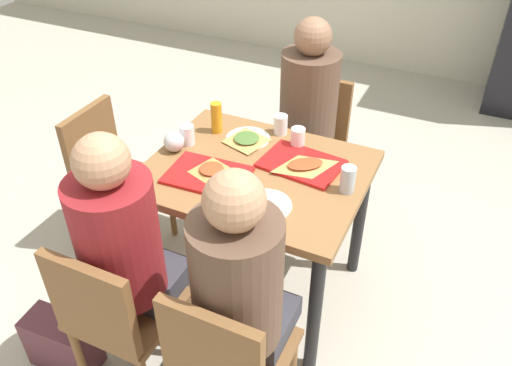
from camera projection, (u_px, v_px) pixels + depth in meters
name	position (u px, v px, depth m)	size (l,w,h in m)	color
ground_plane	(256.00, 286.00, 2.85)	(10.00, 10.00, 0.02)	#B2AD9E
main_table	(256.00, 189.00, 2.45)	(1.00, 0.81, 0.77)	olive
chair_near_left	(114.00, 314.00, 2.05)	(0.40, 0.40, 0.86)	brown
chair_near_right	(226.00, 360.00, 1.88)	(0.40, 0.40, 0.86)	brown
chair_far_side	(312.00, 138.00, 3.12)	(0.40, 0.40, 0.86)	brown
chair_left_end	(110.00, 171.00, 2.84)	(0.40, 0.40, 0.86)	brown
person_in_red	(126.00, 246.00, 2.01)	(0.32, 0.42, 1.27)	#383842
person_in_brown_jacket	(242.00, 287.00, 1.84)	(0.32, 0.42, 1.27)	#383842
person_far_side	(306.00, 112.00, 2.87)	(0.32, 0.42, 1.27)	#383842
tray_red_near	(207.00, 175.00, 2.33)	(0.36, 0.26, 0.02)	red
tray_red_far	(301.00, 164.00, 2.41)	(0.36, 0.26, 0.02)	red
paper_plate_center	(248.00, 138.00, 2.59)	(0.22, 0.22, 0.01)	white
paper_plate_near_edge	(266.00, 205.00, 2.17)	(0.22, 0.22, 0.01)	white
pizza_slice_a	(212.00, 170.00, 2.34)	(0.21, 0.21, 0.02)	#C68C47
pizza_slice_b	(305.00, 165.00, 2.37)	(0.27, 0.26, 0.02)	tan
pizza_slice_c	(247.00, 139.00, 2.56)	(0.25, 0.25, 0.02)	tan
plastic_cup_a	(281.00, 125.00, 2.61)	(0.07, 0.07, 0.10)	white
plastic_cup_b	(225.00, 205.00, 2.09)	(0.07, 0.07, 0.10)	white
plastic_cup_c	(187.00, 135.00, 2.53)	(0.07, 0.07, 0.10)	white
plastic_cup_d	(298.00, 138.00, 2.51)	(0.07, 0.07, 0.10)	white
soda_can	(348.00, 179.00, 2.22)	(0.07, 0.07, 0.12)	#B7BCC6
condiment_bottle	(217.00, 118.00, 2.61)	(0.06, 0.06, 0.16)	orange
foil_bundle	(174.00, 142.00, 2.48)	(0.10, 0.10, 0.10)	silver
handbag	(63.00, 342.00, 2.37)	(0.32, 0.16, 0.28)	#592D38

